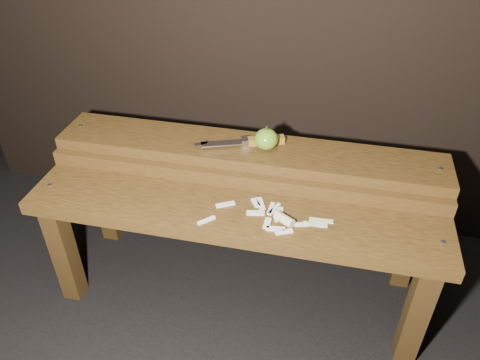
% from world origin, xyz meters
% --- Properties ---
extents(ground, '(60.00, 60.00, 0.00)m').
position_xyz_m(ground, '(0.00, 0.00, 0.00)').
color(ground, black).
extents(bench_front_tier, '(1.20, 0.20, 0.42)m').
position_xyz_m(bench_front_tier, '(0.00, -0.06, 0.35)').
color(bench_front_tier, '#32200C').
rests_on(bench_front_tier, ground).
extents(bench_rear_tier, '(1.20, 0.21, 0.50)m').
position_xyz_m(bench_rear_tier, '(0.00, 0.17, 0.41)').
color(bench_rear_tier, '#32200C').
rests_on(bench_rear_tier, ground).
extents(apple, '(0.07, 0.07, 0.08)m').
position_xyz_m(apple, '(0.06, 0.17, 0.53)').
color(apple, '#5D8A1C').
rests_on(apple, bench_rear_tier).
extents(knife, '(0.27, 0.11, 0.02)m').
position_xyz_m(knife, '(0.02, 0.18, 0.51)').
color(knife, brown).
rests_on(knife, bench_rear_tier).
extents(apple_scraps, '(0.36, 0.15, 0.03)m').
position_xyz_m(apple_scraps, '(0.12, -0.05, 0.43)').
color(apple_scraps, beige).
rests_on(apple_scraps, bench_front_tier).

